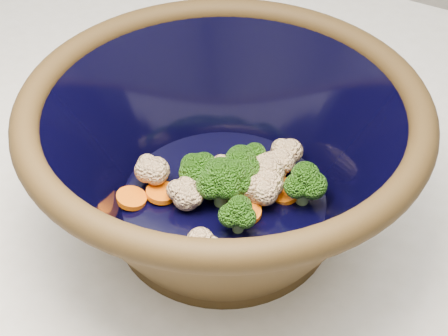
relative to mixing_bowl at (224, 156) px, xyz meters
The scene contains 2 objects.
mixing_bowl is the anchor object (origin of this frame).
vegetable_pile 0.04m from the mixing_bowl, 33.40° to the left, with size 0.19×0.18×0.06m.
Camera 1 is at (0.32, -0.40, 1.40)m, focal length 50.00 mm.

